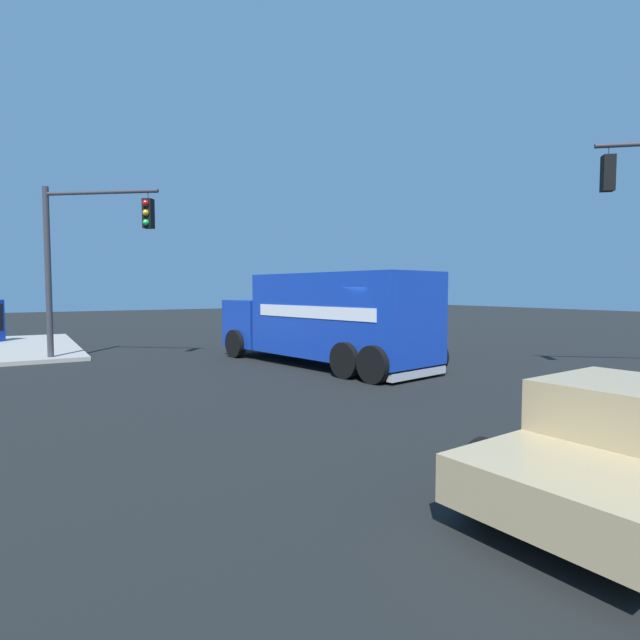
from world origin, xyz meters
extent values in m
plane|color=black|center=(0.00, 0.00, 0.00)|extent=(100.00, 100.00, 0.00)
cube|color=#1438AD|center=(1.15, 0.29, 1.64)|extent=(6.52, 3.45, 2.58)
cube|color=#1438AD|center=(5.29, 1.03, 1.20)|extent=(2.29, 2.70, 1.70)
cube|color=black|center=(6.13, 1.18, 1.54)|extent=(0.43, 2.00, 0.88)
cube|color=#B2B2B7|center=(-1.80, -0.23, 0.19)|extent=(0.60, 2.30, 0.21)
cube|color=white|center=(0.94, 1.48, 1.77)|extent=(5.13, 0.93, 0.36)
cube|color=white|center=(1.37, -0.90, 1.77)|extent=(5.13, 0.93, 0.36)
cylinder|color=black|center=(5.02, 2.24, 0.50)|extent=(1.03, 0.45, 1.00)
cylinder|color=black|center=(5.46, -0.20, 0.50)|extent=(1.03, 0.45, 1.00)
cylinder|color=black|center=(-0.54, 1.25, 0.50)|extent=(1.03, 0.45, 1.00)
cylinder|color=black|center=(-0.10, -1.19, 0.50)|extent=(1.03, 0.45, 1.00)
cylinder|color=black|center=(-1.57, 1.07, 0.50)|extent=(1.03, 0.45, 1.00)
cylinder|color=black|center=(-1.14, -1.38, 0.50)|extent=(1.03, 0.45, 1.00)
cylinder|color=#38383D|center=(-4.21, -4.69, 6.13)|extent=(0.03, 0.03, 0.25)
cube|color=black|center=(-4.21, -4.69, 5.53)|extent=(0.42, 0.42, 0.95)
sphere|color=red|center=(-4.07, -4.81, 5.85)|extent=(0.20, 0.20, 0.20)
sphere|color=#EFA314|center=(-4.07, -4.81, 5.54)|extent=(0.20, 0.20, 0.20)
sphere|color=#19CC4C|center=(-4.07, -4.81, 5.23)|extent=(0.20, 0.20, 0.20)
cylinder|color=#38383D|center=(7.45, 7.97, 3.01)|extent=(0.20, 0.20, 5.74)
cylinder|color=#38383D|center=(6.19, 6.43, 5.63)|extent=(2.61, 3.17, 0.12)
cylinder|color=#38383D|center=(5.16, 5.15, 5.50)|extent=(0.03, 0.03, 0.25)
cube|color=black|center=(5.16, 5.15, 4.90)|extent=(0.42, 0.42, 0.95)
sphere|color=red|center=(5.02, 5.26, 5.22)|extent=(0.20, 0.20, 0.20)
sphere|color=#EFA314|center=(5.02, 5.26, 4.91)|extent=(0.20, 0.20, 0.20)
sphere|color=#19CC4C|center=(5.02, 5.26, 4.60)|extent=(0.20, 0.20, 0.20)
cube|color=tan|center=(-9.09, 4.49, 0.53)|extent=(2.06, 1.65, 0.50)
cylinder|color=black|center=(-8.08, 4.44, 0.38)|extent=(0.30, 0.78, 0.76)
cylinder|color=black|center=(-7.80, 1.02, 0.38)|extent=(0.30, 0.78, 0.76)
cube|color=maroon|center=(10.00, -5.48, 0.48)|extent=(1.93, 4.35, 0.65)
cube|color=black|center=(10.00, -5.63, 1.06)|extent=(1.66, 2.46, 0.50)
cylinder|color=black|center=(9.13, -4.03, 0.31)|extent=(0.22, 0.63, 0.62)
cylinder|color=black|center=(10.97, -4.09, 0.31)|extent=(0.22, 0.63, 0.62)
cylinder|color=black|center=(9.04, -6.87, 0.31)|extent=(0.22, 0.63, 0.62)
cylinder|color=black|center=(10.88, -6.92, 0.31)|extent=(0.22, 0.63, 0.62)
camera|label=1|loc=(-11.83, 8.90, 2.44)|focal=28.13mm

